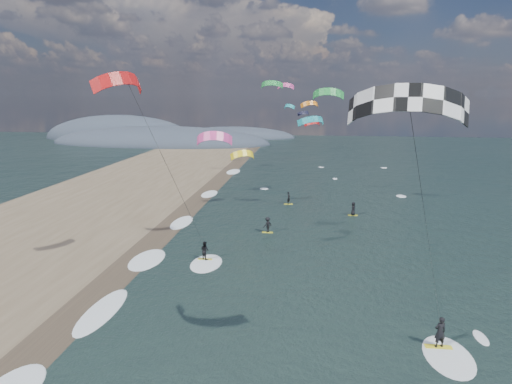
# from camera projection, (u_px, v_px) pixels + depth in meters

# --- Properties ---
(ground) EXTENTS (260.00, 260.00, 0.00)m
(ground) POSITION_uv_depth(u_px,v_px,m) (246.00, 384.00, 21.17)
(ground) COLOR black
(ground) RESTS_ON ground
(wet_sand_strip) EXTENTS (3.00, 240.00, 0.00)m
(wet_sand_strip) POSITION_uv_depth(u_px,v_px,m) (109.00, 284.00, 32.30)
(wet_sand_strip) COLOR #382D23
(wet_sand_strip) RESTS_ON ground
(coastal_hills) EXTENTS (80.00, 41.00, 15.00)m
(coastal_hills) POSITION_uv_depth(u_px,v_px,m) (154.00, 140.00, 130.93)
(coastal_hills) COLOR #3D4756
(coastal_hills) RESTS_ON ground
(kitesurfer_near_a) EXTENTS (8.00, 8.72, 14.93)m
(kitesurfer_near_a) POSITION_uv_depth(u_px,v_px,m) (418.00, 160.00, 17.19)
(kitesurfer_near_a) COLOR yellow
(kitesurfer_near_a) RESTS_ON ground
(kitesurfer_near_b) EXTENTS (6.73, 9.22, 15.94)m
(kitesurfer_near_b) POSITION_uv_depth(u_px,v_px,m) (156.00, 146.00, 30.87)
(kitesurfer_near_b) COLOR yellow
(kitesurfer_near_b) RESTS_ON ground
(far_kitesurfers) EXTENTS (10.50, 12.81, 1.67)m
(far_kitesurfers) POSITION_uv_depth(u_px,v_px,m) (299.00, 214.00, 48.05)
(far_kitesurfers) COLOR yellow
(far_kitesurfers) RESTS_ON ground
(bg_kite_field) EXTENTS (13.29, 72.28, 10.02)m
(bg_kite_field) POSITION_uv_depth(u_px,v_px,m) (294.00, 108.00, 69.53)
(bg_kite_field) COLOR yellow
(bg_kite_field) RESTS_ON ground
(shoreline_surf) EXTENTS (2.40, 79.40, 0.11)m
(shoreline_surf) POSITION_uv_depth(u_px,v_px,m) (147.00, 261.00, 36.75)
(shoreline_surf) COLOR white
(shoreline_surf) RESTS_ON ground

